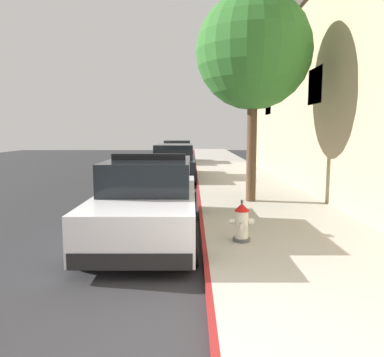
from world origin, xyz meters
TOP-DOWN VIEW (x-y plane):
  - ground_plane at (-4.25, 10.00)m, footprint 31.20×60.00m
  - sidewalk_pavement at (1.75, 10.00)m, footprint 3.50×60.00m
  - curb_painted_edge at (-0.04, 10.00)m, footprint 0.08×60.00m
  - police_cruiser at (-1.13, 4.40)m, footprint 1.94×4.84m
  - parked_car_silver_ahead at (-1.04, 13.44)m, footprint 1.94×4.84m
  - parked_car_dark_far at (-1.20, 21.38)m, footprint 1.94×4.84m
  - fire_hydrant at (0.65, 3.57)m, footprint 0.44×0.40m
  - street_tree at (1.44, 7.56)m, footprint 3.18×3.18m

SIDE VIEW (x-z plane):
  - ground_plane at x=-4.25m, z-range -0.20..0.00m
  - sidewalk_pavement at x=1.75m, z-range 0.00..0.14m
  - curb_painted_edge at x=-0.04m, z-range 0.00..0.14m
  - fire_hydrant at x=0.65m, z-range 0.11..0.87m
  - parked_car_silver_ahead at x=-1.04m, z-range -0.04..1.52m
  - parked_car_dark_far at x=-1.20m, z-range -0.04..1.52m
  - police_cruiser at x=-1.13m, z-range -0.10..1.58m
  - street_tree at x=1.44m, z-range 1.41..7.18m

